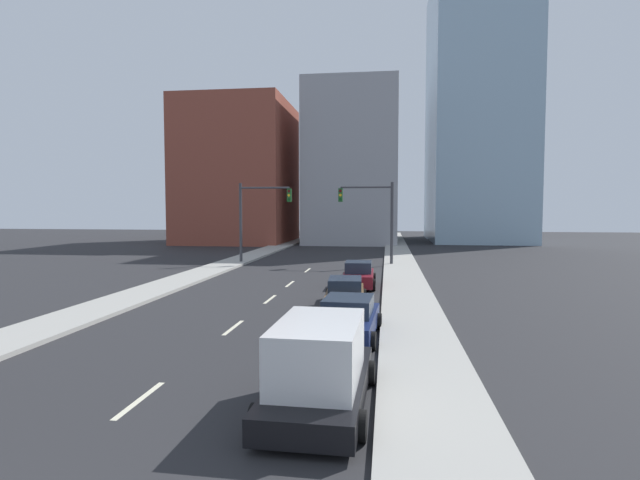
# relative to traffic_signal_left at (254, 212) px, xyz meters

# --- Properties ---
(sidewalk_left) EXTENTS (2.67, 90.04, 0.17)m
(sidewalk_left) POSITION_rel_traffic_signal_left_xyz_m (-1.89, 8.39, -4.28)
(sidewalk_left) COLOR #9E9B93
(sidewalk_left) RESTS_ON ground
(sidewalk_right) EXTENTS (2.67, 90.04, 0.17)m
(sidewalk_right) POSITION_rel_traffic_signal_left_xyz_m (12.14, 8.39, -4.28)
(sidewalk_right) COLOR #9E9B93
(sidewalk_right) RESTS_ON ground
(lane_stripe_at_7m) EXTENTS (0.16, 2.40, 0.01)m
(lane_stripe_at_7m) POSITION_rel_traffic_signal_left_xyz_m (5.13, -29.59, -4.36)
(lane_stripe_at_7m) COLOR beige
(lane_stripe_at_7m) RESTS_ON ground
(lane_stripe_at_14m) EXTENTS (0.16, 2.40, 0.01)m
(lane_stripe_at_14m) POSITION_rel_traffic_signal_left_xyz_m (5.13, -22.18, -4.36)
(lane_stripe_at_14m) COLOR beige
(lane_stripe_at_14m) RESTS_ON ground
(lane_stripe_at_21m) EXTENTS (0.16, 2.40, 0.01)m
(lane_stripe_at_21m) POSITION_rel_traffic_signal_left_xyz_m (5.13, -16.03, -4.36)
(lane_stripe_at_21m) COLOR beige
(lane_stripe_at_21m) RESTS_ON ground
(lane_stripe_at_26m) EXTENTS (0.16, 2.40, 0.01)m
(lane_stripe_at_26m) POSITION_rel_traffic_signal_left_xyz_m (5.13, -10.79, -4.36)
(lane_stripe_at_26m) COLOR beige
(lane_stripe_at_26m) RESTS_ON ground
(lane_stripe_at_33m) EXTENTS (0.16, 2.40, 0.01)m
(lane_stripe_at_33m) POSITION_rel_traffic_signal_left_xyz_m (5.13, -3.91, -4.36)
(lane_stripe_at_33m) COLOR beige
(lane_stripe_at_33m) RESTS_ON ground
(building_brick_left) EXTENTS (14.00, 16.00, 19.01)m
(building_brick_left) POSITION_rel_traffic_signal_left_xyz_m (-9.26, 26.15, 5.13)
(building_brick_left) COLOR brown
(building_brick_left) RESTS_ON ground
(building_office_center) EXTENTS (12.00, 20.00, 20.98)m
(building_office_center) POSITION_rel_traffic_signal_left_xyz_m (6.27, 30.15, 6.12)
(building_office_center) COLOR #99999E
(building_office_center) RESTS_ON ground
(building_glass_right) EXTENTS (13.00, 20.00, 37.35)m
(building_glass_right) POSITION_rel_traffic_signal_left_xyz_m (23.62, 34.15, 14.31)
(building_glass_right) COLOR #99B7CC
(building_glass_right) RESTS_ON ground
(traffic_signal_left) EXTENTS (4.46, 0.35, 6.76)m
(traffic_signal_left) POSITION_rel_traffic_signal_left_xyz_m (0.00, 0.00, 0.00)
(traffic_signal_left) COLOR #38383D
(traffic_signal_left) RESTS_ON ground
(traffic_signal_right) EXTENTS (4.46, 0.35, 6.76)m
(traffic_signal_right) POSITION_rel_traffic_signal_left_xyz_m (10.21, 0.00, 0.00)
(traffic_signal_right) COLOR #38383D
(traffic_signal_right) RESTS_ON ground
(box_truck_black) EXTENTS (2.48, 5.30, 2.08)m
(box_truck_black) POSITION_rel_traffic_signal_left_xyz_m (9.51, -29.52, -3.39)
(box_truck_black) COLOR black
(box_truck_black) RESTS_ON ground
(sedan_navy) EXTENTS (2.36, 4.77, 1.46)m
(sedan_navy) POSITION_rel_traffic_signal_left_xyz_m (9.68, -23.07, -3.70)
(sedan_navy) COLOR #141E47
(sedan_navy) RESTS_ON ground
(sedan_brown) EXTENTS (2.20, 4.86, 1.39)m
(sedan_brown) POSITION_rel_traffic_signal_left_xyz_m (9.11, -17.63, -3.73)
(sedan_brown) COLOR brown
(sedan_brown) RESTS_ON ground
(sedan_maroon) EXTENTS (2.07, 4.33, 1.52)m
(sedan_maroon) POSITION_rel_traffic_signal_left_xyz_m (9.38, -11.44, -3.68)
(sedan_maroon) COLOR maroon
(sedan_maroon) RESTS_ON ground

